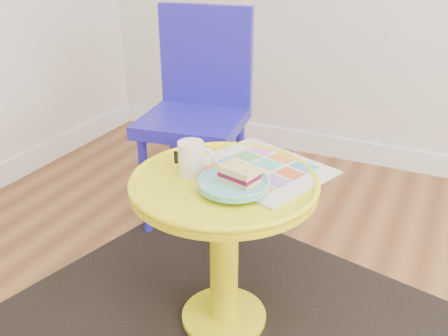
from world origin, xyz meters
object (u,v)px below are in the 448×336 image
at_px(side_table, 224,224).
at_px(chair, 198,103).
at_px(plate, 234,184).
at_px(mug, 192,157).
at_px(newspaper, 260,169).

bearing_deg(side_table, chair, 124.38).
distance_m(chair, plate, 0.78).
height_order(side_table, plate, plate).
xyz_separation_m(side_table, chair, (-0.41, 0.59, 0.15)).
bearing_deg(mug, chair, 97.11).
height_order(newspaper, mug, mug).
relative_size(chair, newspaper, 2.42).
xyz_separation_m(chair, newspaper, (0.47, -0.48, 0.00)).
bearing_deg(chair, side_table, -64.86).
bearing_deg(chair, newspaper, -54.74).
height_order(side_table, chair, chair).
xyz_separation_m(chair, plate, (0.46, -0.64, 0.02)).
bearing_deg(newspaper, mug, -126.99).
distance_m(side_table, plate, 0.18).
height_order(chair, newspaper, chair).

